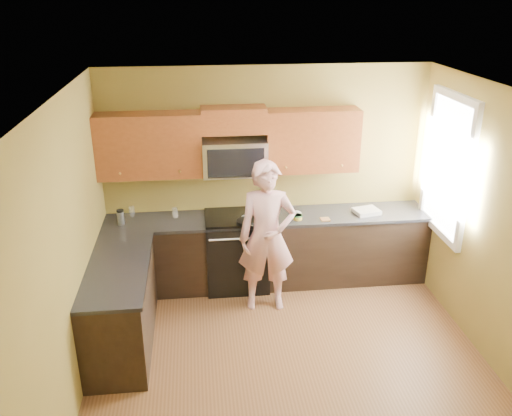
{
  "coord_description": "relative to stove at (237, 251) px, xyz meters",
  "views": [
    {
      "loc": [
        -0.85,
        -4.29,
        3.54
      ],
      "look_at": [
        -0.2,
        1.3,
        1.2
      ],
      "focal_mm": 37.52,
      "sensor_mm": 36.0,
      "label": 1
    }
  ],
  "objects": [
    {
      "name": "glass_c",
      "position": [
        -0.74,
        0.12,
        0.51
      ],
      "size": [
        0.09,
        0.09,
        0.12
      ],
      "primitive_type": "cylinder",
      "rotation": [
        0.0,
        0.0,
        -0.32
      ],
      "color": "silver",
      "rests_on": "countertop_back"
    },
    {
      "name": "floor",
      "position": [
        0.4,
        -1.68,
        -0.47
      ],
      "size": [
        4.0,
        4.0,
        0.0
      ],
      "primitive_type": "plane",
      "color": "brown",
      "rests_on": "ground"
    },
    {
      "name": "wall_right",
      "position": [
        2.4,
        -1.68,
        0.88
      ],
      "size": [
        0.0,
        4.0,
        4.0
      ],
      "primitive_type": "plane",
      "rotation": [
        1.57,
        0.0,
        -1.57
      ],
      "color": "olive",
      "rests_on": "ground"
    },
    {
      "name": "butter_tub",
      "position": [
        0.74,
        -0.13,
        0.45
      ],
      "size": [
        0.13,
        0.13,
        0.08
      ],
      "primitive_type": null,
      "rotation": [
        0.0,
        0.0,
        -0.16
      ],
      "color": "yellow",
      "rests_on": "countertop_back"
    },
    {
      "name": "napkin_a",
      "position": [
        0.11,
        -0.07,
        0.48
      ],
      "size": [
        0.14,
        0.15,
        0.06
      ],
      "primitive_type": "ellipsoid",
      "rotation": [
        0.0,
        0.0,
        -0.34
      ],
      "color": "silver",
      "rests_on": "countertop_back"
    },
    {
      "name": "window",
      "position": [
        2.38,
        -0.48,
        1.17
      ],
      "size": [
        0.06,
        1.06,
        1.66
      ],
      "primitive_type": null,
      "color": "white",
      "rests_on": "wall_right"
    },
    {
      "name": "cabinet_back_run",
      "position": [
        0.4,
        0.02,
        -0.03
      ],
      "size": [
        4.0,
        0.6,
        0.88
      ],
      "primitive_type": "cube",
      "color": "black",
      "rests_on": "floor"
    },
    {
      "name": "ceiling",
      "position": [
        0.4,
        -1.68,
        2.23
      ],
      "size": [
        4.0,
        4.0,
        0.0
      ],
      "primitive_type": "plane",
      "rotation": [
        3.14,
        0.0,
        0.0
      ],
      "color": "white",
      "rests_on": "ground"
    },
    {
      "name": "countertop_back",
      "position": [
        0.4,
        0.01,
        0.43
      ],
      "size": [
        4.0,
        0.62,
        0.04
      ],
      "primitive_type": "cube",
      "color": "black",
      "rests_on": "cabinet_back_run"
    },
    {
      "name": "wall_back",
      "position": [
        0.4,
        0.32,
        0.88
      ],
      "size": [
        4.0,
        0.0,
        4.0
      ],
      "primitive_type": "plane",
      "rotation": [
        1.57,
        0.0,
        0.0
      ],
      "color": "olive",
      "rests_on": "ground"
    },
    {
      "name": "microwave",
      "position": [
        0.0,
        0.12,
        0.97
      ],
      "size": [
        0.76,
        0.4,
        0.42
      ],
      "primitive_type": null,
      "color": "silver",
      "rests_on": "wall_back"
    },
    {
      "name": "cabinet_left_run",
      "position": [
        -1.3,
        -1.08,
        -0.03
      ],
      "size": [
        0.6,
        1.6,
        0.88
      ],
      "primitive_type": "cube",
      "color": "black",
      "rests_on": "floor"
    },
    {
      "name": "countertop_left",
      "position": [
        -1.29,
        -1.08,
        0.43
      ],
      "size": [
        0.62,
        1.6,
        0.04
      ],
      "primitive_type": "cube",
      "color": "black",
      "rests_on": "cabinet_left_run"
    },
    {
      "name": "toast_slice",
      "position": [
        1.07,
        -0.18,
        0.45
      ],
      "size": [
        0.11,
        0.11,
        0.01
      ],
      "primitive_type": "cube",
      "rotation": [
        0.0,
        0.0,
        0.04
      ],
      "color": "#B27F47",
      "rests_on": "countertop_back"
    },
    {
      "name": "upper_cab_over_mw",
      "position": [
        0.0,
        0.16,
        1.62
      ],
      "size": [
        0.76,
        0.33,
        0.3
      ],
      "primitive_type": "cube",
      "color": "brown",
      "rests_on": "wall_back"
    },
    {
      "name": "wall_left",
      "position": [
        -1.6,
        -1.68,
        0.88
      ],
      "size": [
        0.0,
        4.0,
        4.0
      ],
      "primitive_type": "plane",
      "rotation": [
        1.57,
        0.0,
        1.57
      ],
      "color": "olive",
      "rests_on": "ground"
    },
    {
      "name": "upper_cab_right",
      "position": [
        0.94,
        0.16,
        0.97
      ],
      "size": [
        1.12,
        0.33,
        0.75
      ],
      "primitive_type": null,
      "color": "brown",
      "rests_on": "wall_back"
    },
    {
      "name": "glass_a",
      "position": [
        -1.27,
        0.22,
        0.51
      ],
      "size": [
        0.09,
        0.09,
        0.12
      ],
      "primitive_type": "cylinder",
      "rotation": [
        0.0,
        0.0,
        -0.26
      ],
      "color": "silver",
      "rests_on": "countertop_back"
    },
    {
      "name": "dish_towel",
      "position": [
        1.63,
        -0.03,
        0.47
      ],
      "size": [
        0.34,
        0.3,
        0.05
      ],
      "primitive_type": "cube",
      "rotation": [
        0.0,
        0.0,
        0.21
      ],
      "color": "white",
      "rests_on": "countertop_back"
    },
    {
      "name": "stove",
      "position": [
        0.0,
        0.0,
        0.0
      ],
      "size": [
        0.76,
        0.65,
        0.95
      ],
      "primitive_type": null,
      "color": "black",
      "rests_on": "floor"
    },
    {
      "name": "travel_mug",
      "position": [
        -1.37,
        -0.02,
        0.45
      ],
      "size": [
        0.1,
        0.1,
        0.18
      ],
      "primitive_type": null,
      "rotation": [
        0.0,
        0.0,
        0.26
      ],
      "color": "silver",
      "rests_on": "countertop_back"
    },
    {
      "name": "frying_pan",
      "position": [
        0.1,
        -0.26,
        0.47
      ],
      "size": [
        0.36,
        0.47,
        0.05
      ],
      "primitive_type": null,
      "rotation": [
        0.0,
        0.0,
        0.36
      ],
      "color": "black",
      "rests_on": "stove"
    },
    {
      "name": "upper_cab_left",
      "position": [
        -0.99,
        0.16,
        0.97
      ],
      "size": [
        1.22,
        0.33,
        0.75
      ],
      "primitive_type": null,
      "color": "brown",
      "rests_on": "wall_back"
    },
    {
      "name": "woman",
      "position": [
        0.31,
        -0.53,
        0.42
      ],
      "size": [
        0.68,
        0.47,
        1.79
      ],
      "primitive_type": "imported",
      "rotation": [
        0.0,
        0.0,
        -0.06
      ],
      "color": "#E2717E",
      "rests_on": "floor"
    },
    {
      "name": "napkin_b",
      "position": [
        0.75,
        -0.02,
        0.48
      ],
      "size": [
        0.14,
        0.15,
        0.07
      ],
      "primitive_type": "ellipsoid",
      "rotation": [
        0.0,
        0.0,
        0.12
      ],
      "color": "silver",
      "rests_on": "countertop_back"
    },
    {
      "name": "wall_front",
      "position": [
        0.4,
        -3.67,
        0.88
      ],
      "size": [
        4.0,
        0.0,
        4.0
      ],
      "primitive_type": "plane",
      "rotation": [
        -1.57,
        0.0,
        0.0
      ],
      "color": "olive",
      "rests_on": "ground"
    }
  ]
}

